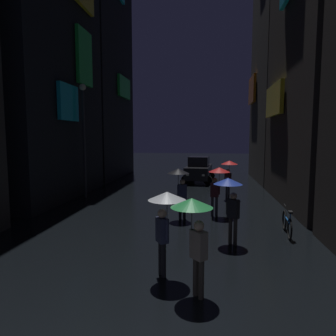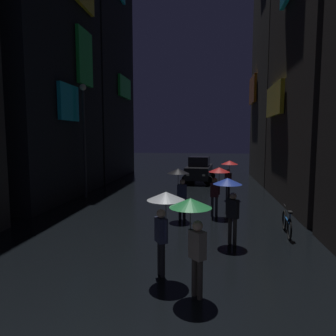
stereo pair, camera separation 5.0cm
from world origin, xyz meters
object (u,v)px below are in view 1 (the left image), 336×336
object	(u,v)px
pedestrian_far_right_red	(218,178)
pedestrian_midstreet_centre_red	(229,169)
pedestrian_foreground_left_black	(180,179)
pedestrian_foreground_right_blue	(230,192)
pedestrian_midstreet_left_green	(194,220)
pedestrian_near_crossing_clear	(165,210)
streetlamp_left_far	(84,129)
car_distant	(199,170)
bicycle_parked_at_storefront	(287,224)

from	to	relation	value
pedestrian_far_right_red	pedestrian_midstreet_centre_red	world-z (taller)	same
pedestrian_midstreet_centre_red	pedestrian_far_right_red	bearing A→B (deg)	-100.83
pedestrian_foreground_left_black	pedestrian_foreground_right_blue	size ratio (longest dim) A/B	1.00
pedestrian_foreground_left_black	pedestrian_midstreet_left_green	world-z (taller)	same
pedestrian_far_right_red	pedestrian_near_crossing_clear	distance (m)	6.03
streetlamp_left_far	pedestrian_far_right_red	bearing A→B (deg)	-23.02
pedestrian_far_right_red	car_distant	distance (m)	10.02
pedestrian_foreground_left_black	pedestrian_foreground_right_blue	xyz separation A→B (m)	(1.84, -2.63, 0.00)
pedestrian_midstreet_left_green	car_distant	distance (m)	16.55
pedestrian_foreground_left_black	pedestrian_near_crossing_clear	world-z (taller)	same
car_distant	streetlamp_left_far	bearing A→B (deg)	-131.80
pedestrian_midstreet_left_green	pedestrian_foreground_right_blue	distance (m)	3.42
pedestrian_midstreet_left_green	car_distant	world-z (taller)	pedestrian_midstreet_left_green
pedestrian_far_right_red	streetlamp_left_far	xyz separation A→B (m)	(-7.25, 3.08, 2.19)
pedestrian_midstreet_left_green	pedestrian_foreground_right_blue	size ratio (longest dim) A/B	1.00
pedestrian_far_right_red	bicycle_parked_at_storefront	bearing A→B (deg)	-41.83
car_distant	pedestrian_foreground_right_blue	bearing A→B (deg)	-83.97
pedestrian_midstreet_centre_red	pedestrian_foreground_right_blue	bearing A→B (deg)	-93.50
pedestrian_far_right_red	pedestrian_foreground_right_blue	size ratio (longest dim) A/B	1.00
pedestrian_foreground_left_black	bicycle_parked_at_storefront	xyz separation A→B (m)	(3.91, -1.42, -1.28)
pedestrian_midstreet_centre_red	pedestrian_foreground_left_black	bearing A→B (deg)	-117.49
pedestrian_midstreet_left_green	pedestrian_far_right_red	bearing A→B (deg)	84.07
pedestrian_foreground_left_black	pedestrian_foreground_right_blue	world-z (taller)	same
pedestrian_near_crossing_clear	pedestrian_foreground_right_blue	size ratio (longest dim) A/B	1.00
pedestrian_far_right_red	car_distant	size ratio (longest dim) A/B	0.50
pedestrian_foreground_left_black	pedestrian_midstreet_left_green	xyz separation A→B (m)	(0.88, -5.91, 0.00)
pedestrian_midstreet_left_green	streetlamp_left_far	world-z (taller)	streetlamp_left_far
pedestrian_foreground_right_blue	pedestrian_far_right_red	bearing A→B (deg)	94.74
car_distant	pedestrian_far_right_red	bearing A→B (deg)	-83.54
pedestrian_far_right_red	pedestrian_midstreet_left_green	world-z (taller)	same
pedestrian_near_crossing_clear	streetlamp_left_far	xyz separation A→B (m)	(-5.85, 8.94, 2.19)
pedestrian_foreground_right_blue	bicycle_parked_at_storefront	size ratio (longest dim) A/B	1.17
pedestrian_foreground_left_black	car_distant	world-z (taller)	pedestrian_foreground_left_black
pedestrian_foreground_right_blue	pedestrian_near_crossing_clear	bearing A→B (deg)	-123.30
bicycle_parked_at_storefront	pedestrian_foreground_right_blue	bearing A→B (deg)	-149.71
pedestrian_far_right_red	pedestrian_midstreet_left_green	xyz separation A→B (m)	(-0.68, -6.60, 0.00)
pedestrian_foreground_right_blue	streetlamp_left_far	distance (m)	10.11
bicycle_parked_at_storefront	pedestrian_far_right_red	bearing A→B (deg)	138.17
pedestrian_midstreet_centre_red	bicycle_parked_at_storefront	world-z (taller)	pedestrian_midstreet_centre_red
pedestrian_near_crossing_clear	bicycle_parked_at_storefront	world-z (taller)	pedestrian_near_crossing_clear
pedestrian_near_crossing_clear	pedestrian_midstreet_centre_red	xyz separation A→B (m)	(2.10, 9.53, 0.00)
pedestrian_midstreet_centre_red	bicycle_parked_at_storefront	bearing A→B (deg)	-74.06
pedestrian_far_right_red	pedestrian_foreground_right_blue	bearing A→B (deg)	-85.26
pedestrian_near_crossing_clear	bicycle_parked_at_storefront	distance (m)	5.46
pedestrian_foreground_left_black	streetlamp_left_far	size ratio (longest dim) A/B	0.34
pedestrian_far_right_red	pedestrian_midstreet_centre_red	xyz separation A→B (m)	(0.70, 3.67, 0.00)
pedestrian_near_crossing_clear	car_distant	world-z (taller)	pedestrian_near_crossing_clear
pedestrian_foreground_left_black	pedestrian_near_crossing_clear	bearing A→B (deg)	-88.19
pedestrian_foreground_left_black	pedestrian_far_right_red	size ratio (longest dim) A/B	1.00
pedestrian_foreground_left_black	pedestrian_far_right_red	world-z (taller)	same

